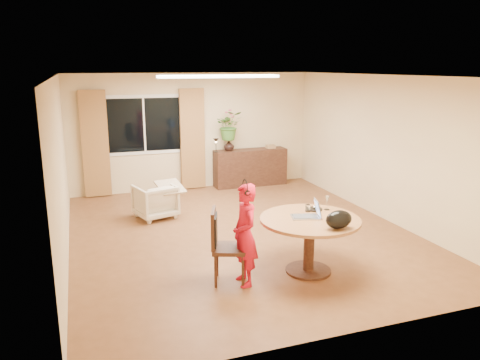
{
  "coord_description": "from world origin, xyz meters",
  "views": [
    {
      "loc": [
        -2.48,
        -7.03,
        2.76
      ],
      "look_at": [
        -0.09,
        -0.2,
        0.98
      ],
      "focal_mm": 35.0,
      "sensor_mm": 36.0,
      "label": 1
    }
  ],
  "objects_px": {
    "dining_table": "(310,230)",
    "dining_chair": "(230,246)",
    "child": "(245,235)",
    "armchair": "(155,201)",
    "sideboard": "(250,167)"
  },
  "relations": [
    {
      "from": "dining_chair",
      "to": "child",
      "type": "relative_size",
      "value": 0.74
    },
    {
      "from": "dining_chair",
      "to": "armchair",
      "type": "distance_m",
      "value": 3.03
    },
    {
      "from": "dining_chair",
      "to": "armchair",
      "type": "xyz_separation_m",
      "value": [
        -0.48,
        2.99,
        -0.17
      ]
    },
    {
      "from": "dining_table",
      "to": "dining_chair",
      "type": "xyz_separation_m",
      "value": [
        -1.11,
        0.07,
        -0.11
      ]
    },
    {
      "from": "armchair",
      "to": "sideboard",
      "type": "distance_m",
      "value": 3.02
    },
    {
      "from": "child",
      "to": "dining_table",
      "type": "bearing_deg",
      "value": 92.98
    },
    {
      "from": "dining_chair",
      "to": "child",
      "type": "bearing_deg",
      "value": -14.41
    },
    {
      "from": "dining_chair",
      "to": "sideboard",
      "type": "height_order",
      "value": "dining_chair"
    },
    {
      "from": "dining_table",
      "to": "dining_chair",
      "type": "distance_m",
      "value": 1.12
    },
    {
      "from": "sideboard",
      "to": "armchair",
      "type": "bearing_deg",
      "value": -146.17
    },
    {
      "from": "dining_chair",
      "to": "sideboard",
      "type": "relative_size",
      "value": 0.57
    },
    {
      "from": "dining_table",
      "to": "child",
      "type": "bearing_deg",
      "value": -177.07
    },
    {
      "from": "armchair",
      "to": "child",
      "type": "bearing_deg",
      "value": 86.02
    },
    {
      "from": "child",
      "to": "sideboard",
      "type": "xyz_separation_m",
      "value": [
        1.86,
        4.78,
        -0.24
      ]
    },
    {
      "from": "armchair",
      "to": "sideboard",
      "type": "relative_size",
      "value": 0.41
    }
  ]
}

